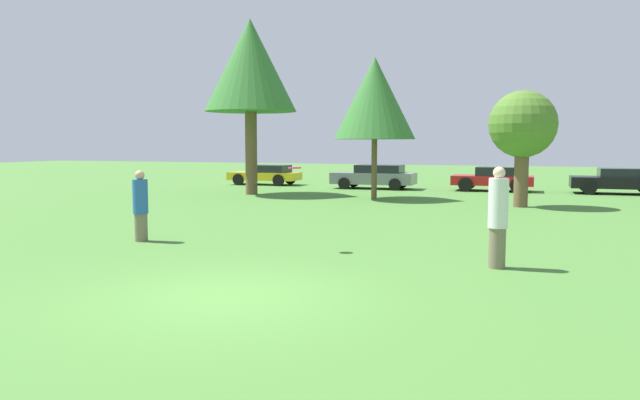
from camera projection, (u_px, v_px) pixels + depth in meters
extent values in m
plane|color=#477A33|center=(228.00, 296.00, 9.52)|extent=(120.00, 120.00, 0.00)
cylinder|color=#726651|center=(141.00, 227.00, 14.87)|extent=(0.31, 0.31, 0.69)
cylinder|color=#2659A5|center=(140.00, 197.00, 14.80)|extent=(0.37, 0.37, 0.84)
sphere|color=tan|center=(140.00, 175.00, 14.75)|extent=(0.23, 0.23, 0.23)
cylinder|color=#726651|center=(497.00, 248.00, 11.65)|extent=(0.32, 0.32, 0.78)
cylinder|color=silver|center=(498.00, 203.00, 11.57)|extent=(0.38, 0.38, 0.96)
sphere|color=beige|center=(499.00, 173.00, 11.51)|extent=(0.23, 0.23, 0.23)
cylinder|color=#F21E72|center=(295.00, 168.00, 13.46)|extent=(0.29, 0.29, 0.03)
cylinder|color=brown|center=(251.00, 153.00, 28.51)|extent=(0.56, 0.56, 3.90)
cone|color=#33702D|center=(250.00, 65.00, 28.13)|extent=(4.29, 4.29, 4.29)
cylinder|color=brown|center=(374.00, 169.00, 26.15)|extent=(0.24, 0.24, 2.59)
cone|color=#33702D|center=(375.00, 98.00, 25.87)|extent=(3.50, 3.50, 3.50)
cylinder|color=brown|center=(521.00, 175.00, 22.85)|extent=(0.53, 0.53, 2.44)
sphere|color=#4C7528|center=(523.00, 124.00, 22.68)|extent=(2.52, 2.52, 2.52)
cube|color=gold|center=(265.00, 176.00, 35.37)|extent=(4.10, 1.87, 0.45)
cube|color=black|center=(269.00, 169.00, 35.23)|extent=(2.27, 1.62, 0.42)
cylinder|color=black|center=(238.00, 179.00, 34.96)|extent=(0.67, 0.18, 0.66)
cylinder|color=black|center=(252.00, 178.00, 36.64)|extent=(0.67, 0.18, 0.66)
cylinder|color=black|center=(278.00, 180.00, 34.13)|extent=(0.67, 0.18, 0.66)
cylinder|color=black|center=(290.00, 179.00, 35.82)|extent=(0.67, 0.18, 0.66)
cube|color=slate|center=(374.00, 178.00, 32.23)|extent=(4.41, 1.93, 0.60)
cube|color=black|center=(380.00, 169.00, 32.08)|extent=(2.44, 1.67, 0.42)
cylinder|color=black|center=(344.00, 183.00, 31.83)|extent=(0.63, 0.18, 0.62)
cylinder|color=black|center=(354.00, 181.00, 33.57)|extent=(0.63, 0.18, 0.62)
cylinder|color=black|center=(395.00, 184.00, 30.95)|extent=(0.63, 0.18, 0.62)
cylinder|color=black|center=(402.00, 182.00, 32.68)|extent=(0.63, 0.18, 0.62)
cube|color=red|center=(492.00, 180.00, 30.62)|extent=(4.01, 1.90, 0.47)
cube|color=black|center=(499.00, 171.00, 30.48)|extent=(2.22, 1.65, 0.45)
cylinder|color=black|center=(466.00, 185.00, 30.19)|extent=(0.72, 0.20, 0.72)
cylinder|color=black|center=(469.00, 182.00, 31.90)|extent=(0.72, 0.20, 0.72)
cylinder|color=black|center=(517.00, 186.00, 29.38)|extent=(0.72, 0.20, 0.72)
cylinder|color=black|center=(518.00, 183.00, 31.09)|extent=(0.72, 0.20, 0.72)
cube|color=black|center=(617.00, 183.00, 28.79)|extent=(4.24, 1.96, 0.53)
cube|color=black|center=(625.00, 173.00, 28.64)|extent=(2.34, 1.70, 0.42)
cylinder|color=black|center=(589.00, 188.00, 28.35)|extent=(0.68, 0.21, 0.67)
cylinder|color=black|center=(586.00, 185.00, 30.12)|extent=(0.68, 0.21, 0.67)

